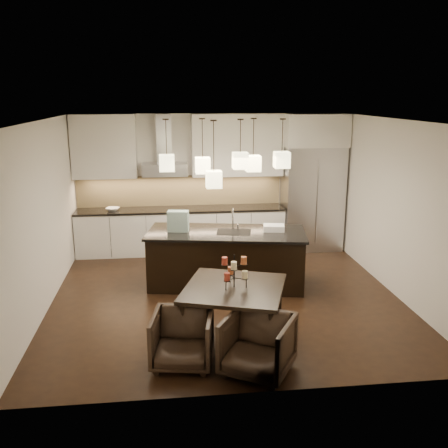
{
  "coord_description": "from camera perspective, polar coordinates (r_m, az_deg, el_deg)",
  "views": [
    {
      "loc": [
        -0.9,
        -7.51,
        3.17
      ],
      "look_at": [
        0.0,
        0.2,
        1.15
      ],
      "focal_mm": 40.0,
      "sensor_mm": 36.0,
      "label": 1
    }
  ],
  "objects": [
    {
      "name": "candle_d",
      "position": [
        6.48,
        2.28,
        -4.19
      ],
      "size": [
        0.1,
        0.1,
        0.1
      ],
      "primitive_type": "cylinder",
      "rotation": [
        0.0,
        0.0,
        -0.32
      ],
      "color": "#BF5E32",
      "rests_on": "candelabra"
    },
    {
      "name": "candle_a",
      "position": [
        6.44,
        2.4,
        -5.8
      ],
      "size": [
        0.1,
        0.1,
        0.1
      ],
      "primitive_type": "cylinder",
      "rotation": [
        0.0,
        0.0,
        -0.32
      ],
      "color": "beige",
      "rests_on": "candelabra"
    },
    {
      "name": "armchair_left",
      "position": [
        6.14,
        -4.78,
        -12.98
      ],
      "size": [
        0.82,
        0.84,
        0.66
      ],
      "primitive_type": "imported",
      "rotation": [
        0.0,
        0.0,
        -0.16
      ],
      "color": "black",
      "rests_on": "floor"
    },
    {
      "name": "countertop",
      "position": [
        10.2,
        -4.96,
        1.68
      ],
      "size": [
        4.21,
        0.66,
        0.04
      ],
      "primitive_type": "cube",
      "color": "black",
      "rests_on": "lower_cabinets"
    },
    {
      "name": "lower_cabinets",
      "position": [
        10.31,
        -4.9,
        -0.82
      ],
      "size": [
        4.21,
        0.62,
        0.88
      ],
      "primitive_type": "cube",
      "color": "silver",
      "rests_on": "floor"
    },
    {
      "name": "backsplash",
      "position": [
        10.42,
        -5.05,
        3.84
      ],
      "size": [
        4.21,
        0.02,
        0.63
      ],
      "primitive_type": "cube",
      "color": "tan",
      "rests_on": "countertop"
    },
    {
      "name": "wall_back",
      "position": [
        10.46,
        -1.64,
        4.84
      ],
      "size": [
        5.5,
        0.02,
        2.8
      ],
      "primitive_type": "cube",
      "color": "silver",
      "rests_on": "ground"
    },
    {
      "name": "pendant_a",
      "position": [
        8.13,
        -6.55,
        6.95
      ],
      "size": [
        0.24,
        0.24,
        0.26
      ],
      "primitive_type": "cube",
      "color": "#FFF3AF",
      "rests_on": "ceiling"
    },
    {
      "name": "candle_b",
      "position": [
        6.59,
        0.76,
        -5.32
      ],
      "size": [
        0.1,
        0.1,
        0.1
      ],
      "primitive_type": "cylinder",
      "rotation": [
        0.0,
        0.0,
        -0.32
      ],
      "color": "#BF5E32",
      "rests_on": "candelabra"
    },
    {
      "name": "pendant_e",
      "position": [
        8.25,
        6.62,
        7.3
      ],
      "size": [
        0.24,
        0.24,
        0.26
      ],
      "primitive_type": "cube",
      "color": "#FFF3AF",
      "rests_on": "ceiling"
    },
    {
      "name": "wall_right",
      "position": [
        8.54,
        18.9,
        1.83
      ],
      "size": [
        0.02,
        5.5,
        2.8
      ],
      "primitive_type": "cube",
      "color": "silver",
      "rests_on": "ground"
    },
    {
      "name": "refrigerator",
      "position": [
        10.54,
        10.02,
        2.91
      ],
      "size": [
        1.2,
        0.72,
        2.15
      ],
      "primitive_type": "cube",
      "color": "#B7B7BA",
      "rests_on": "floor"
    },
    {
      "name": "island_top",
      "position": [
        8.36,
        0.29,
        -1.01
      ],
      "size": [
        2.79,
        1.55,
        0.04
      ],
      "primitive_type": "cube",
      "rotation": [
        0.0,
        0.0,
        -0.18
      ],
      "color": "black",
      "rests_on": "island_body"
    },
    {
      "name": "wall_front",
      "position": [
        5.15,
        3.86,
        -5.57
      ],
      "size": [
        5.5,
        0.02,
        2.8
      ],
      "primitive_type": "cube",
      "color": "silver",
      "rests_on": "ground"
    },
    {
      "name": "hood_canopy",
      "position": [
        10.09,
        -6.78,
        6.23
      ],
      "size": [
        0.9,
        0.52,
        0.24
      ],
      "primitive_type": "cube",
      "color": "#B7B7BA",
      "rests_on": "wall_back"
    },
    {
      "name": "armchair_right",
      "position": [
        5.97,
        3.86,
        -13.66
      ],
      "size": [
        1.04,
        1.04,
        0.7
      ],
      "primitive_type": "imported",
      "rotation": [
        0.0,
        0.0,
        -0.53
      ],
      "color": "black",
      "rests_on": "floor"
    },
    {
      "name": "candle_f",
      "position": [
        6.29,
        1.14,
        -4.77
      ],
      "size": [
        0.1,
        0.1,
        0.1
      ],
      "primitive_type": "cylinder",
      "rotation": [
        0.0,
        0.0,
        -0.32
      ],
      "color": "beige",
      "rests_on": "candelabra"
    },
    {
      "name": "food_container",
      "position": [
        8.43,
        5.71,
        -0.44
      ],
      "size": [
        0.39,
        0.3,
        0.1
      ],
      "primitive_type": "cube",
      "rotation": [
        0.0,
        0.0,
        -0.18
      ],
      "color": "silver",
      "rests_on": "island_top"
    },
    {
      "name": "faucet",
      "position": [
        8.4,
        1.03,
        0.58
      ],
      "size": [
        0.14,
        0.26,
        0.39
      ],
      "primitive_type": null,
      "rotation": [
        0.0,
        0.0,
        -0.18
      ],
      "color": "silver",
      "rests_on": "island_top"
    },
    {
      "name": "dining_table",
      "position": [
        6.68,
        1.14,
        -10.17
      ],
      "size": [
        1.58,
        1.58,
        0.75
      ],
      "primitive_type": null,
      "rotation": [
        0.0,
        0.0,
        -0.32
      ],
      "color": "black",
      "rests_on": "floor"
    },
    {
      "name": "floor",
      "position": [
        8.2,
        0.16,
        -8.22
      ],
      "size": [
        5.5,
        5.5,
        0.02
      ],
      "primitive_type": "cube",
      "color": "black",
      "rests_on": "ground"
    },
    {
      "name": "island_body",
      "position": [
        8.5,
        0.28,
        -4.07
      ],
      "size": [
        2.7,
        1.46,
        0.9
      ],
      "primitive_type": "cube",
      "rotation": [
        0.0,
        0.0,
        -0.18
      ],
      "color": "black",
      "rests_on": "floor"
    },
    {
      "name": "pendant_c",
      "position": [
        8.07,
        1.87,
        7.25
      ],
      "size": [
        0.24,
        0.24,
        0.26
      ],
      "primitive_type": "cube",
      "color": "#FFF3AF",
      "rests_on": "ceiling"
    },
    {
      "name": "ceiling",
      "position": [
        7.57,
        0.18,
        11.86
      ],
      "size": [
        5.5,
        5.5,
        0.02
      ],
      "primitive_type": "cube",
      "color": "white",
      "rests_on": "wall_back"
    },
    {
      "name": "fruit_bowl",
      "position": [
        10.19,
        -12.6,
        1.66
      ],
      "size": [
        0.31,
        0.31,
        0.06
      ],
      "primitive_type": "imported",
      "rotation": [
        0.0,
        0.0,
        -0.24
      ],
      "color": "silver",
      "rests_on": "countertop"
    },
    {
      "name": "pendant_d",
      "position": [
        8.41,
        3.34,
        6.92
      ],
      "size": [
        0.24,
        0.24,
        0.26
      ],
      "primitive_type": "cube",
      "color": "#FFF3AF",
      "rests_on": "ceiling"
    },
    {
      "name": "candle_c",
      "position": [
        6.37,
        0.35,
        -6.04
      ],
      "size": [
        0.1,
        0.1,
        0.1
      ],
      "primitive_type": "cylinder",
      "rotation": [
        0.0,
        0.0,
        -0.32
      ],
      "color": "#AA3626",
      "rests_on": "candelabra"
    },
    {
      "name": "tote_bag",
      "position": [
        8.38,
        -5.27,
        0.33
      ],
      "size": [
        0.38,
        0.24,
        0.35
      ],
      "primitive_type": "cube",
      "rotation": [
        0.0,
        0.0,
        -0.18
      ],
      "color": "#225743",
      "rests_on": "island_top"
    },
    {
      "name": "upper_cab_right",
      "position": [
        10.23,
        1.55,
        9.01
      ],
      "size": [
        1.85,
        0.35,
        1.25
      ],
      "primitive_type": "cube",
      "color": "silver",
      "rests_on": "wall_back"
    },
    {
      "name": "pendant_b",
      "position": [
        8.33,
        -2.45,
        6.71
      ],
      "size": [
        0.24,
        0.24,
        0.26
      ],
      "primitive_type": "cube",
      "color": "#FFF3AF",
      "rests_on": "ceiling"
    },
    {
      "name": "pendant_f",
      "position": [
        7.79,
        -1.17,
        5.13
      ],
      "size": [
        0.24,
        0.24,
        0.26
      ],
      "primitive_type": "cube",
      "color": "#FFF3AF",
      "rests_on": "ceiling"
    },
    {
      "name": "candelabra",
      "position": [
        6.45,
        1.17,
        -5.37
      ],
      "size": [
        0.45,
        0.45,
        0.44
      ],
      "primitive_type": null,
      "rotation": [
        0.0,
        0.0,
        -0.32
      ],
      "color": "black",
      "rests_on": "dining_table"
    },
    {
      "name": "wall_left",
      "position": [
        7.93,
        -20.04,
        0.8
      ],
      "size": [
        0.02,
        5.5,
        2.8
      ],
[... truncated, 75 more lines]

